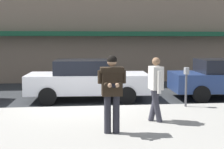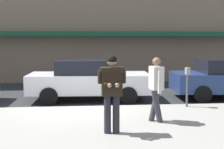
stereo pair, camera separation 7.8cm
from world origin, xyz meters
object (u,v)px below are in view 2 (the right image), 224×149
pedestrian_in_light_coat (156,85)px  parking_meter (187,81)px  parked_sedan_mid (88,80)px  man_texting_on_phone (112,86)px

pedestrian_in_light_coat → parking_meter: 2.24m
parked_sedan_mid → pedestrian_in_light_coat: 4.19m
parked_sedan_mid → man_texting_on_phone: bearing=-84.3°
parked_sedan_mid → man_texting_on_phone: man_texting_on_phone is taller
parked_sedan_mid → pedestrian_in_light_coat: bearing=-65.7°
man_texting_on_phone → parking_meter: size_ratio=1.42×
parking_meter → parked_sedan_mid: bearing=146.4°
pedestrian_in_light_coat → parking_meter: pedestrian_in_light_coat is taller
pedestrian_in_light_coat → parking_meter: bearing=50.4°
man_texting_on_phone → parking_meter: 3.77m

